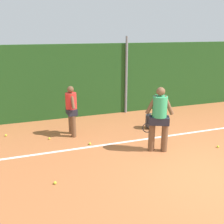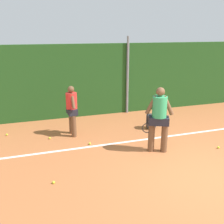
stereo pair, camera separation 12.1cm
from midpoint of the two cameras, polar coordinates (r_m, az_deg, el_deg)
ground_plane at (r=7.73m, az=13.51°, el=-7.94°), size 29.29×29.29×0.00m
hedge_fence_backdrop at (r=10.59m, az=3.47°, el=7.49°), size 19.04×0.25×2.82m
fence_post_center at (r=10.41m, az=3.83°, el=8.07°), size 0.10×0.10×3.10m
court_baseline_paint at (r=8.37m, az=10.64°, el=-5.65°), size 13.91×0.10×0.01m
player_foreground_near at (r=7.10m, az=10.92°, el=-1.01°), size 0.80×0.51×1.86m
player_midcourt at (r=8.25m, az=-8.57°, el=0.88°), size 0.35×0.69×1.64m
ball_hopper at (r=9.00m, az=9.15°, el=-1.93°), size 0.36×0.36×0.51m
tennis_ball_0 at (r=8.15m, az=23.09°, el=-7.29°), size 0.07×0.07×0.07m
tennis_ball_1 at (r=6.06m, az=-12.36°, el=-15.10°), size 0.07×0.07×0.07m
tennis_ball_3 at (r=9.05m, az=-22.10°, el=-4.71°), size 0.07×0.07×0.07m
tennis_ball_4 at (r=8.36m, az=-13.35°, el=-5.67°), size 0.07×0.07×0.07m
tennis_ball_6 at (r=7.78m, az=-4.54°, el=-7.04°), size 0.07×0.07×0.07m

